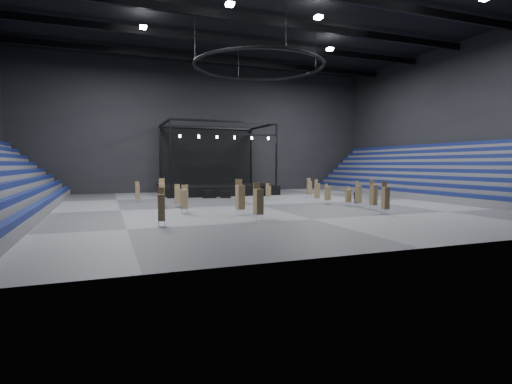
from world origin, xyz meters
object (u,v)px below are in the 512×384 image
object	(u,v)px
chair_stack_2	(137,191)
chair_stack_8	(358,193)
chair_stack_0	(177,195)
man_center	(257,197)
chair_stack_5	(328,193)
chair_stack_10	(258,201)
chair_stack_4	(386,197)
chair_stack_11	(348,195)
flight_case_left	(209,194)
chair_stack_13	(373,194)
flight_case_right	(265,193)
flight_case_mid	(226,194)
chair_stack_6	(240,197)
chair_stack_3	(268,191)
chair_stack_12	(161,207)
crew_member	(356,196)
chair_stack_14	(184,199)
chair_stack_7	(309,187)
chair_stack_1	(162,193)
stage	(215,183)
chair_stack_9	(317,190)

from	to	relation	value
chair_stack_2	chair_stack_8	xyz separation A→B (m)	(18.75, -11.42, 0.10)
chair_stack_0	man_center	distance (m)	7.13
chair_stack_5	chair_stack_10	bearing A→B (deg)	-165.70
chair_stack_2	chair_stack_8	distance (m)	21.95
chair_stack_4	chair_stack_11	world-z (taller)	chair_stack_4
flight_case_left	chair_stack_13	bearing A→B (deg)	-57.94
flight_case_left	flight_case_right	size ratio (longest dim) A/B	1.22
flight_case_mid	chair_stack_5	bearing A→B (deg)	-54.15
chair_stack_2	chair_stack_6	bearing A→B (deg)	-66.77
chair_stack_3	man_center	xyz separation A→B (m)	(-3.97, -6.93, -0.03)
flight_case_left	chair_stack_12	size ratio (longest dim) A/B	0.56
flight_case_right	chair_stack_13	size ratio (longest dim) A/B	0.44
chair_stack_2	chair_stack_3	size ratio (longest dim) A/B	1.18
chair_stack_4	chair_stack_8	xyz separation A→B (m)	(1.37, 5.52, -0.09)
chair_stack_12	crew_member	distance (m)	22.01
chair_stack_3	chair_stack_11	world-z (taller)	chair_stack_11
chair_stack_5	chair_stack_14	distance (m)	14.91
chair_stack_2	chair_stack_4	bearing A→B (deg)	-46.33
flight_case_right	chair_stack_4	xyz separation A→B (m)	(2.12, -19.75, 0.92)
flight_case_mid	chair_stack_4	size ratio (longest dim) A/B	0.47
crew_member	chair_stack_0	bearing A→B (deg)	77.82
chair_stack_5	chair_stack_13	world-z (taller)	chair_stack_13
flight_case_mid	chair_stack_6	size ratio (longest dim) A/B	0.44
chair_stack_0	chair_stack_6	size ratio (longest dim) A/B	0.76
flight_case_right	chair_stack_11	world-z (taller)	chair_stack_11
chair_stack_12	chair_stack_4	bearing A→B (deg)	8.14
flight_case_left	chair_stack_13	xyz separation A→B (m)	(10.27, -16.39, 0.86)
chair_stack_5	chair_stack_13	size ratio (longest dim) A/B	0.77
flight_case_right	chair_stack_6	distance (m)	18.76
flight_case_left	chair_stack_11	distance (m)	16.42
chair_stack_10	chair_stack_13	world-z (taller)	chair_stack_10
chair_stack_0	chair_stack_11	world-z (taller)	chair_stack_0
chair_stack_8	chair_stack_5	bearing A→B (deg)	104.72
chair_stack_7	crew_member	xyz separation A→B (m)	(1.44, -7.14, -0.46)
chair_stack_0	chair_stack_12	xyz separation A→B (m)	(-2.79, -10.62, 0.12)
chair_stack_7	chair_stack_8	distance (m)	9.92
chair_stack_1	flight_case_mid	bearing A→B (deg)	52.17
chair_stack_5	chair_stack_6	size ratio (longest dim) A/B	0.71
chair_stack_0	chair_stack_5	xyz separation A→B (m)	(14.32, -1.88, -0.07)
flight_case_right	chair_stack_7	size ratio (longest dim) A/B	0.49
chair_stack_7	chair_stack_6	bearing A→B (deg)	-132.12
chair_stack_5	chair_stack_7	distance (m)	7.15
chair_stack_5	crew_member	xyz separation A→B (m)	(3.16, -0.20, -0.32)
chair_stack_12	man_center	size ratio (longest dim) A/B	1.30
chair_stack_2	chair_stack_14	xyz separation A→B (m)	(2.68, -11.45, 0.12)
chair_stack_2	chair_stack_7	distance (m)	19.07
stage	man_center	xyz separation A→B (m)	(-0.99, -18.37, -0.51)
chair_stack_3	crew_member	xyz separation A→B (m)	(6.89, -6.40, -0.24)
chair_stack_5	chair_stack_7	bearing A→B (deg)	51.61
chair_stack_9	chair_stack_2	bearing A→B (deg)	149.64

